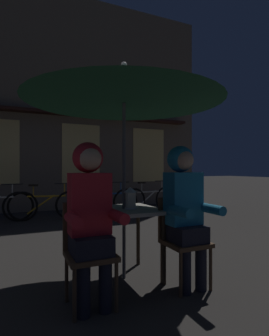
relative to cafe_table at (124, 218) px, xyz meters
name	(u,v)px	position (x,y,z in m)	size (l,w,h in m)	color
ground_plane	(124,278)	(0.00, 0.00, -0.64)	(60.00, 60.00, 0.00)	#2D2B28
cafe_table	(124,218)	(0.00, 0.00, 0.00)	(0.72, 0.72, 0.74)	#B2AD9E
patio_umbrella	(124,85)	(0.00, 0.00, 1.42)	(2.10, 2.10, 2.31)	#4C4C51
lantern	(130,197)	(0.06, -0.04, 0.22)	(0.11, 0.11, 0.23)	white
chair_left	(88,247)	(-0.48, -0.37, -0.15)	(0.40, 0.40, 0.87)	#513823
chair_right	(181,235)	(0.48, -0.37, -0.15)	(0.40, 0.40, 0.87)	#513823
person_left_hooded	(90,206)	(-0.48, -0.43, 0.21)	(0.45, 0.56, 1.40)	black
person_right_hooded	(185,201)	(0.48, -0.43, 0.21)	(0.45, 0.56, 1.40)	black
shopfront_building	(40,101)	(-0.40, 5.40, 2.45)	(10.00, 0.93, 6.20)	#6B5B4C
bicycle_third	(47,205)	(-0.41, 3.67, -0.29)	(1.65, 0.40, 0.84)	black
bicycle_fourth	(106,202)	(0.98, 3.64, -0.29)	(1.68, 0.09, 0.84)	black
bicycle_fifth	(150,199)	(2.27, 3.76, -0.29)	(1.67, 0.31, 0.84)	black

